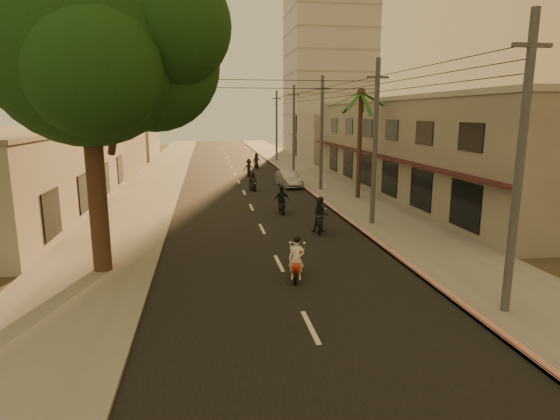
# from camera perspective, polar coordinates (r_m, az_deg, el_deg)

# --- Properties ---
(ground) EXTENTS (160.00, 160.00, 0.00)m
(ground) POSITION_cam_1_polar(r_m,az_deg,el_deg) (17.73, 0.88, -8.56)
(ground) COLOR #383023
(ground) RESTS_ON ground
(road) EXTENTS (10.00, 140.00, 0.02)m
(road) POSITION_cam_1_polar(r_m,az_deg,el_deg) (37.01, -4.40, 2.13)
(road) COLOR black
(road) RESTS_ON ground
(sidewalk_right) EXTENTS (5.00, 140.00, 0.12)m
(sidewalk_right) POSITION_cam_1_polar(r_m,az_deg,el_deg) (38.32, 6.86, 2.49)
(sidewalk_right) COLOR slate
(sidewalk_right) RESTS_ON ground
(sidewalk_left) EXTENTS (5.00, 140.00, 0.12)m
(sidewalk_left) POSITION_cam_1_polar(r_m,az_deg,el_deg) (37.19, -16.00, 1.84)
(sidewalk_left) COLOR slate
(sidewalk_left) RESTS_ON ground
(curb_stripe) EXTENTS (0.20, 60.00, 0.20)m
(curb_stripe) POSITION_cam_1_polar(r_m,az_deg,el_deg) (32.94, 5.19, 1.09)
(curb_stripe) COLOR #B01D12
(curb_stripe) RESTS_ON ground
(shophouse_row) EXTENTS (8.80, 34.20, 7.30)m
(shophouse_row) POSITION_cam_1_polar(r_m,az_deg,el_deg) (38.36, 17.22, 7.46)
(shophouse_row) COLOR gray
(shophouse_row) RESTS_ON ground
(left_building) EXTENTS (8.20, 24.20, 5.20)m
(left_building) POSITION_cam_1_polar(r_m,az_deg,el_deg) (32.56, -28.94, 4.00)
(left_building) COLOR gray
(left_building) RESTS_ON ground
(distant_tower) EXTENTS (12.10, 12.10, 28.00)m
(distant_tower) POSITION_cam_1_polar(r_m,az_deg,el_deg) (75.22, 5.91, 17.64)
(distant_tower) COLOR #B7B5B2
(distant_tower) RESTS_ON ground
(broadleaf_tree) EXTENTS (9.60, 8.70, 12.10)m
(broadleaf_tree) POSITION_cam_1_polar(r_m,az_deg,el_deg) (19.06, -21.34, 17.98)
(broadleaf_tree) COLOR black
(broadleaf_tree) RESTS_ON ground
(palm_tree) EXTENTS (5.00, 5.00, 8.20)m
(palm_tree) POSITION_cam_1_polar(r_m,az_deg,el_deg) (34.17, 9.84, 13.23)
(palm_tree) COLOR black
(palm_tree) RESTS_ON ground
(utility_poles) EXTENTS (1.20, 48.26, 9.00)m
(utility_poles) POSITION_cam_1_polar(r_m,az_deg,el_deg) (37.50, 5.15, 12.26)
(utility_poles) COLOR #38383A
(utility_poles) RESTS_ON ground
(filler_right) EXTENTS (8.00, 14.00, 6.00)m
(filler_right) POSITION_cam_1_polar(r_m,az_deg,el_deg) (63.74, 6.48, 8.80)
(filler_right) COLOR gray
(filler_right) RESTS_ON ground
(filler_left_near) EXTENTS (8.00, 14.00, 4.40)m
(filler_left_near) POSITION_cam_1_polar(r_m,az_deg,el_deg) (51.76, -21.49, 6.53)
(filler_left_near) COLOR gray
(filler_left_near) RESTS_ON ground
(filler_left_far) EXTENTS (8.00, 14.00, 7.00)m
(filler_left_far) POSITION_cam_1_polar(r_m,az_deg,el_deg) (69.34, -18.41, 8.93)
(filler_left_far) COLOR gray
(filler_left_far) RESTS_ON ground
(scooter_red) EXTENTS (0.85, 1.72, 1.72)m
(scooter_red) POSITION_cam_1_polar(r_m,az_deg,el_deg) (17.59, 2.02, -6.10)
(scooter_red) COLOR black
(scooter_red) RESTS_ON ground
(scooter_mid_a) EXTENTS (1.23, 1.91, 1.92)m
(scooter_mid_a) POSITION_cam_1_polar(r_m,az_deg,el_deg) (24.53, 4.93, -0.73)
(scooter_mid_a) COLOR black
(scooter_mid_a) RESTS_ON ground
(scooter_mid_b) EXTENTS (1.00, 1.82, 1.79)m
(scooter_mid_b) POSITION_cam_1_polar(r_m,az_deg,el_deg) (29.11, 0.18, 1.12)
(scooter_mid_b) COLOR black
(scooter_mid_b) RESTS_ON ground
(scooter_far_a) EXTENTS (0.94, 1.61, 1.59)m
(scooter_far_a) POSITION_cam_1_polar(r_m,az_deg,el_deg) (37.73, -3.35, 3.43)
(scooter_far_a) COLOR black
(scooter_far_a) RESTS_ON ground
(scooter_far_b) EXTENTS (1.12, 1.82, 1.79)m
(scooter_far_b) POSITION_cam_1_polar(r_m,az_deg,el_deg) (46.34, -3.82, 5.08)
(scooter_far_b) COLOR black
(scooter_far_b) RESTS_ON ground
(parked_car) EXTENTS (2.26, 4.41, 1.36)m
(parked_car) POSITION_cam_1_polar(r_m,az_deg,el_deg) (39.72, 1.07, 3.80)
(parked_car) COLOR #96979D
(parked_car) RESTS_ON ground
(scooter_far_c) EXTENTS (0.88, 1.80, 1.77)m
(scooter_far_c) POSITION_cam_1_polar(r_m,az_deg,el_deg) (53.14, -2.90, 5.91)
(scooter_far_c) COLOR black
(scooter_far_c) RESTS_ON ground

